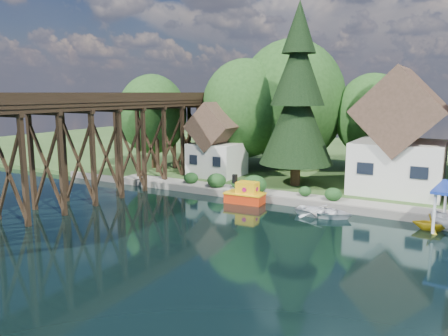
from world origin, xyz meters
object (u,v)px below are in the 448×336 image
(shed, at_px, (217,145))
(boat_white_a, at_px, (324,211))
(house_left, at_px, (400,140))
(conifer, at_px, (297,99))
(boat_yellow, at_px, (431,221))
(trestle_bridge, at_px, (121,135))
(tugboat, at_px, (246,195))

(shed, relative_size, boat_white_a, 1.83)
(house_left, distance_m, conifer, 9.86)
(boat_yellow, bearing_deg, trestle_bridge, 82.68)
(conifer, distance_m, boat_white_a, 12.29)
(conifer, bearing_deg, tugboat, -106.21)
(shed, xyz_separation_m, tugboat, (7.12, -7.49, -3.10))
(house_left, bearing_deg, tugboat, -140.43)
(tugboat, bearing_deg, conifer, 73.79)
(trestle_bridge, xyz_separation_m, boat_yellow, (26.55, 1.30, -4.72))
(trestle_bridge, xyz_separation_m, boat_white_a, (19.17, 1.06, -4.90))
(shed, distance_m, boat_white_a, 16.75)
(shed, relative_size, conifer, 0.46)
(boat_yellow, bearing_deg, boat_white_a, 81.77)
(trestle_bridge, xyz_separation_m, house_left, (23.00, 10.83, -0.21))
(tugboat, height_order, boat_white_a, tugboat)
(shed, bearing_deg, trestle_bridge, -118.19)
(trestle_bridge, relative_size, house_left, 4.01)
(tugboat, distance_m, boat_yellow, 14.44)
(house_left, height_order, conifer, conifer)
(house_left, distance_m, shed, 18.11)
(conifer, relative_size, tugboat, 4.98)
(shed, height_order, boat_yellow, shed)
(shed, bearing_deg, house_left, 4.77)
(boat_yellow, bearing_deg, conifer, 49.53)
(tugboat, bearing_deg, shed, 133.57)
(trestle_bridge, height_order, boat_white_a, trestle_bridge)
(conifer, xyz_separation_m, tugboat, (-1.97, -6.76, -7.99))
(conifer, bearing_deg, shed, 175.42)
(shed, relative_size, tugboat, 2.29)
(boat_white_a, relative_size, boat_yellow, 1.79)
(house_left, relative_size, boat_white_a, 2.57)
(conifer, xyz_separation_m, boat_yellow, (12.46, -7.30, -8.08))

